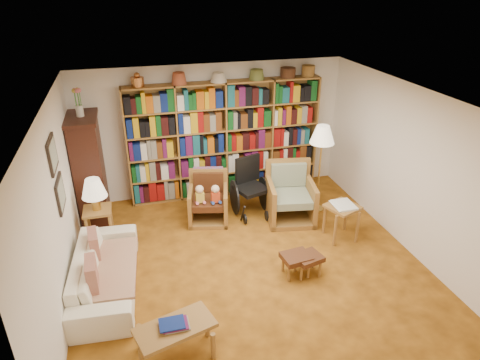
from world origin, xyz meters
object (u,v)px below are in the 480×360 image
object	(u,v)px
sofa	(106,271)
wheelchair	(250,188)
floor_lamp	(322,138)
armchair_sage	(288,197)
armchair_leather	(207,200)
side_table_papers	(342,212)
coffee_table	(175,330)
side_table_lamp	(99,218)
footstool_a	(296,259)
footstool_b	(308,259)

from	to	relation	value
sofa	wheelchair	distance (m)	2.94
sofa	floor_lamp	distance (m)	4.06
armchair_sage	armchair_leather	bearing A→B (deg)	166.90
side_table_papers	coffee_table	distance (m)	3.36
wheelchair	floor_lamp	distance (m)	1.54
armchair_leather	floor_lamp	bearing A→B (deg)	-6.95
side_table_lamp	footstool_a	distance (m)	3.14
side_table_lamp	armchair_sage	world-z (taller)	armchair_sage
side_table_lamp	armchair_leather	bearing A→B (deg)	10.29
coffee_table	floor_lamp	bearing A→B (deg)	42.22
side_table_lamp	floor_lamp	bearing A→B (deg)	1.31
armchair_leather	armchair_sage	size ratio (longest dim) A/B	0.87
armchair_leather	armchair_sage	xyz separation A→B (m)	(1.39, -0.32, 0.02)
wheelchair	footstool_a	world-z (taller)	wheelchair
footstool_b	footstool_a	bearing A→B (deg)	167.70
armchair_leather	armchair_sage	world-z (taller)	armchair_sage
armchair_leather	side_table_papers	bearing A→B (deg)	-31.51
side_table_papers	sofa	bearing A→B (deg)	-175.04
wheelchair	armchair_sage	bearing A→B (deg)	-29.94
armchair_sage	side_table_papers	size ratio (longest dim) A/B	1.59
armchair_leather	floor_lamp	xyz separation A→B (m)	(1.98, -0.24, 1.04)
sofa	armchair_leather	world-z (taller)	armchair_leather
side_table_papers	footstool_b	size ratio (longest dim) A/B	1.41
side_table_lamp	wheelchair	bearing A→B (deg)	7.84
side_table_papers	side_table_lamp	bearing A→B (deg)	166.95
side_table_papers	floor_lamp	bearing A→B (deg)	88.81
armchair_leather	footstool_b	world-z (taller)	armchair_leather
footstool_b	wheelchair	bearing A→B (deg)	98.40
armchair_leather	coffee_table	world-z (taller)	armchair_leather
armchair_sage	footstool_a	size ratio (longest dim) A/B	2.32
footstool_b	armchair_sage	bearing A→B (deg)	78.97
armchair_sage	side_table_papers	world-z (taller)	armchair_sage
side_table_lamp	footstool_b	size ratio (longest dim) A/B	1.38
sofa	armchair_leather	size ratio (longest dim) A/B	2.30
wheelchair	sofa	bearing A→B (deg)	-148.08
sofa	armchair_sage	bearing A→B (deg)	-64.61
wheelchair	coffee_table	world-z (taller)	wheelchair
coffee_table	armchair_leather	bearing A→B (deg)	72.03
armchair_sage	wheelchair	world-z (taller)	wheelchair
armchair_sage	floor_lamp	world-z (taller)	floor_lamp
wheelchair	footstool_b	xyz separation A→B (m)	(0.29, -1.98, -0.20)
side_table_lamp	footstool_a	bearing A→B (deg)	-30.31
side_table_lamp	side_table_papers	world-z (taller)	side_table_papers
side_table_lamp	footstool_b	distance (m)	3.31
armchair_sage	side_table_papers	xyz separation A→B (m)	(0.57, -0.88, 0.11)
wheelchair	armchair_leather	bearing A→B (deg)	-177.95
side_table_lamp	armchair_sage	bearing A→B (deg)	0.10
side_table_papers	footstool_a	xyz separation A→B (m)	(-1.06, -0.71, -0.21)
side_table_papers	footstool_a	size ratio (longest dim) A/B	1.46
armchair_sage	footstool_b	xyz separation A→B (m)	(-0.32, -1.63, -0.12)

